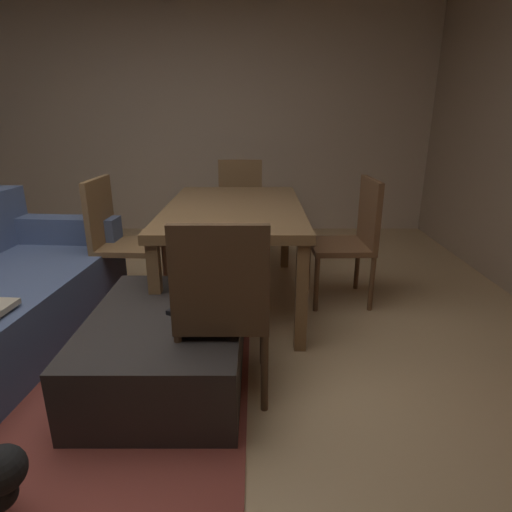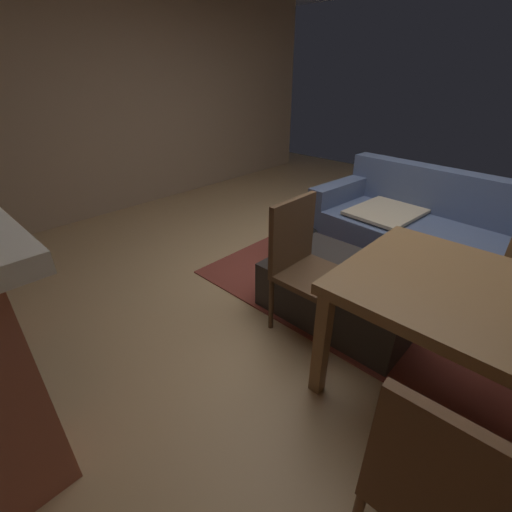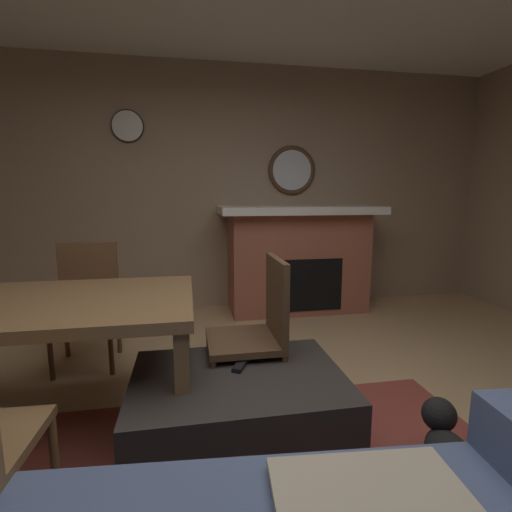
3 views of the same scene
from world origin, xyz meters
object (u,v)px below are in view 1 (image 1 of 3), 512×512
Objects in this scene: dining_chair_west at (222,302)px; dining_table at (234,216)px; ottoman_coffee_table at (168,346)px; dining_chair_south at (353,234)px; tv_remote at (181,314)px; dining_chair_north at (116,234)px; dining_chair_east at (240,202)px.

dining_table is at bearing -0.00° from dining_chair_west.
dining_chair_south reaches higher than ottoman_coffee_table.
dining_chair_west reaches higher than tv_remote.
tv_remote is 1.53m from dining_chair_south.
dining_chair_south is (1.05, -1.11, 0.14)m from tv_remote.
tv_remote is 0.17× the size of dining_chair_north.
tv_remote is 0.17× the size of dining_chair_south.
dining_chair_south is at bearing -49.44° from ottoman_coffee_table.
dining_chair_south is (-0.00, -1.76, 0.00)m from dining_chair_north.
dining_table is (1.02, -0.31, 0.48)m from ottoman_coffee_table.
dining_chair_west is (-1.19, 0.00, -0.14)m from dining_table.
dining_chair_west reaches higher than ottoman_coffee_table.
dining_chair_east and dining_chair_west have the same top height.
ottoman_coffee_table is 1.18× the size of dining_chair_east.
ottoman_coffee_table is 1.60m from dining_chair_south.
dining_chair_south is at bearing -36.45° from dining_chair_west.
dining_chair_east is (2.23, -0.23, 0.14)m from tv_remote.
dining_chair_west is (-2.37, -0.00, 0.00)m from dining_chair_east.
dining_chair_west is (-1.19, -0.88, 0.00)m from dining_chair_north.
dining_chair_north reaches higher than dining_table.
dining_chair_west is (-0.17, -0.31, 0.34)m from ottoman_coffee_table.
dining_chair_north is 1.00× the size of dining_chair_west.
tv_remote is (-0.03, -0.09, 0.20)m from ottoman_coffee_table.
ottoman_coffee_table is 0.22m from tv_remote.
dining_chair_north is at bearing 89.71° from dining_table.
dining_chair_north is 1.00× the size of dining_chair_east.
dining_table reaches higher than ottoman_coffee_table.
dining_chair_west is (-1.19, 0.88, 0.00)m from dining_chair_south.
dining_chair_west is at bearing 143.55° from dining_chair_south.
dining_chair_east is 2.37m from dining_chair_west.
dining_chair_north and dining_chair_south have the same top height.
dining_chair_west is at bearing 180.00° from dining_table.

